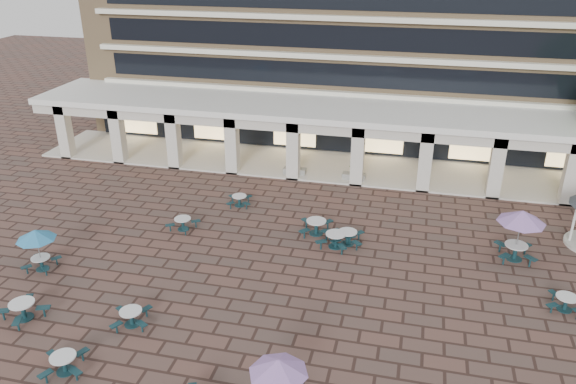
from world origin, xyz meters
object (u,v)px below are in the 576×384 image
Objects in this scene: planter_left at (295,169)px; planter_right at (354,173)px; picnic_table_0 at (131,316)px; picnic_table_1 at (64,362)px.

planter_right is (4.00, 0.00, 0.11)m from planter_left.
planter_left reaches higher than picnic_table_0.
picnic_table_0 is 3.30m from picnic_table_1.
planter_right is at bearing 51.17° from picnic_table_0.
picnic_table_0 is at bearing -99.88° from planter_left.
picnic_table_1 is at bearing -111.66° from planter_right.
planter_left is at bearing 63.39° from picnic_table_0.
picnic_table_0 is at bearing 50.60° from picnic_table_1.
planter_right reaches higher than planter_left.
picnic_table_0 is at bearing -112.10° from planter_right.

